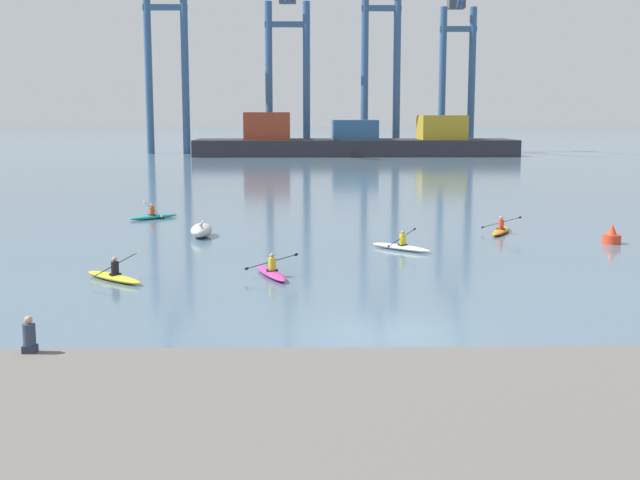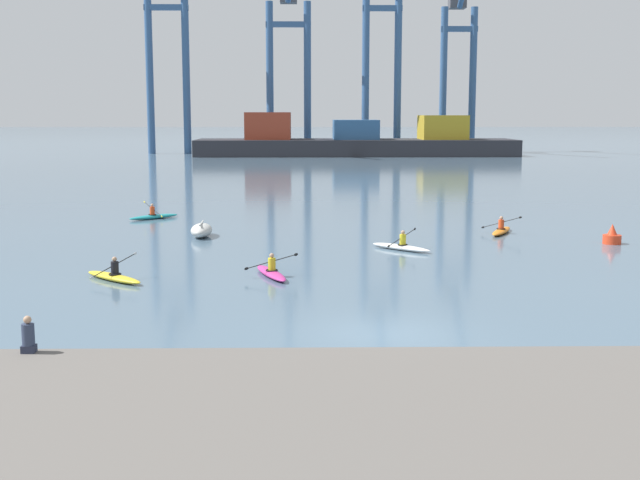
% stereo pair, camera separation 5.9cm
% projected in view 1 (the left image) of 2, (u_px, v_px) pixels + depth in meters
% --- Properties ---
extents(ground_plane, '(800.00, 800.00, 0.00)m').
position_uv_depth(ground_plane, '(387.00, 334.00, 24.43)').
color(ground_plane, slate).
extents(container_barge, '(49.48, 11.35, 6.69)m').
position_uv_depth(container_barge, '(354.00, 141.00, 129.48)').
color(container_barge, '#28282D').
rests_on(container_barge, ground).
extents(gantry_crane_west, '(7.10, 21.42, 37.03)m').
position_uv_depth(gantry_crane_west, '(165.00, 37.00, 132.48)').
color(gantry_crane_west, '#335684').
rests_on(gantry_crane_west, ground).
extents(gantry_crane_west_mid, '(7.45, 16.31, 34.01)m').
position_uv_depth(gantry_crane_west_mid, '(288.00, 50.00, 136.54)').
color(gantry_crane_west_mid, '#335684').
rests_on(gantry_crane_west_mid, ground).
extents(gantry_crane_east_mid, '(6.50, 18.09, 36.60)m').
position_uv_depth(gantry_crane_east_mid, '(381.00, 40.00, 134.97)').
color(gantry_crane_east_mid, '#335684').
rests_on(gantry_crane_east_mid, ground).
extents(gantry_crane_east, '(6.23, 19.34, 35.07)m').
position_uv_depth(gantry_crane_east, '(458.00, 51.00, 139.92)').
color(gantry_crane_east, '#335684').
rests_on(gantry_crane_east, ground).
extents(capsized_dinghy, '(1.18, 2.63, 0.76)m').
position_uv_depth(capsized_dinghy, '(201.00, 230.00, 43.64)').
color(capsized_dinghy, beige).
rests_on(capsized_dinghy, ground).
extents(channel_buoy, '(0.90, 0.90, 1.00)m').
position_uv_depth(channel_buoy, '(612.00, 237.00, 41.32)').
color(channel_buoy, red).
rests_on(channel_buoy, ground).
extents(kayak_white, '(2.86, 2.79, 0.99)m').
position_uv_depth(kayak_white, '(401.00, 246.00, 39.42)').
color(kayak_white, silver).
rests_on(kayak_white, ground).
extents(kayak_magenta, '(2.14, 3.41, 0.95)m').
position_uv_depth(kayak_magenta, '(271.00, 272.00, 33.00)').
color(kayak_magenta, '#C13384').
rests_on(kayak_magenta, ground).
extents(kayak_orange, '(2.03, 3.32, 1.01)m').
position_uv_depth(kayak_orange, '(501.00, 230.00, 44.91)').
color(kayak_orange, orange).
rests_on(kayak_orange, ground).
extents(kayak_teal, '(2.94, 2.70, 1.05)m').
position_uv_depth(kayak_teal, '(153.00, 216.00, 51.15)').
color(kayak_teal, teal).
rests_on(kayak_teal, ground).
extents(kayak_yellow, '(2.89, 2.76, 1.02)m').
position_uv_depth(kayak_yellow, '(114.00, 276.00, 32.17)').
color(kayak_yellow, yellow).
rests_on(kayak_yellow, ground).
extents(seated_onlooker, '(0.32, 0.30, 0.90)m').
position_uv_depth(seated_onlooker, '(29.00, 336.00, 19.68)').
color(seated_onlooker, '#23283D').
rests_on(seated_onlooker, stone_quay).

